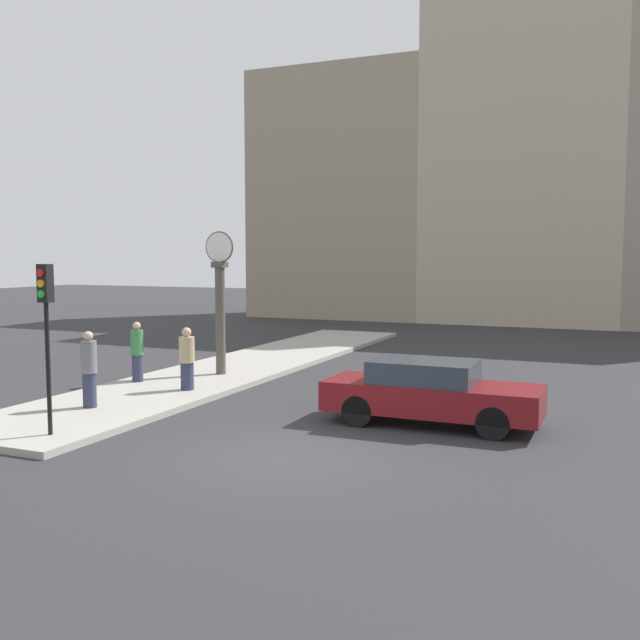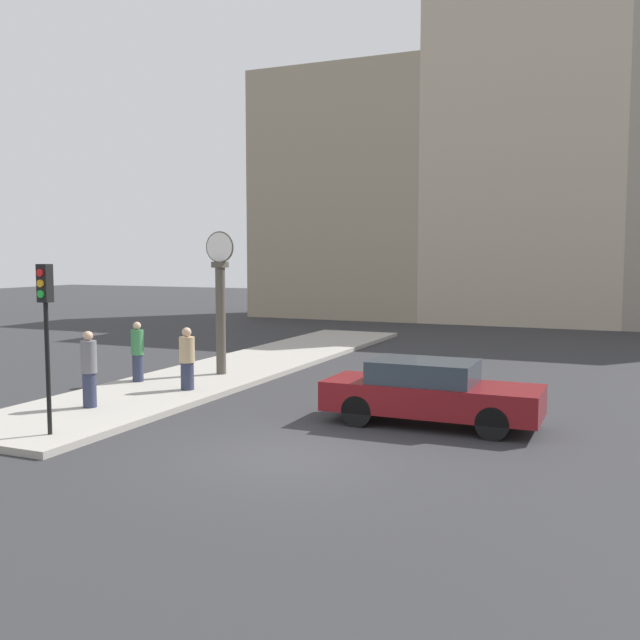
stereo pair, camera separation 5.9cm
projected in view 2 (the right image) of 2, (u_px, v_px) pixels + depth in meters
ground_plane at (284, 456)px, 13.35m from camera, size 120.00×120.00×0.00m
sidewalk_corner at (247, 365)px, 23.84m from camera, size 3.71×21.97×0.15m
building_row at (525, 166)px, 38.86m from camera, size 31.01×5.00×19.68m
sedan_car at (430, 392)px, 15.71m from camera, size 4.72×1.71×1.44m
traffic_light_near at (46, 312)px, 14.14m from camera, size 0.26×0.24×3.43m
street_clock at (220, 302)px, 21.52m from camera, size 0.94×0.38×4.32m
pedestrian_green_hoodie at (138, 352)px, 20.32m from camera, size 0.36×0.36×1.72m
pedestrian_grey_jacket at (89, 369)px, 16.85m from camera, size 0.38×0.38×1.82m
pedestrian_tan_coat at (187, 359)px, 19.07m from camera, size 0.41×0.41×1.68m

